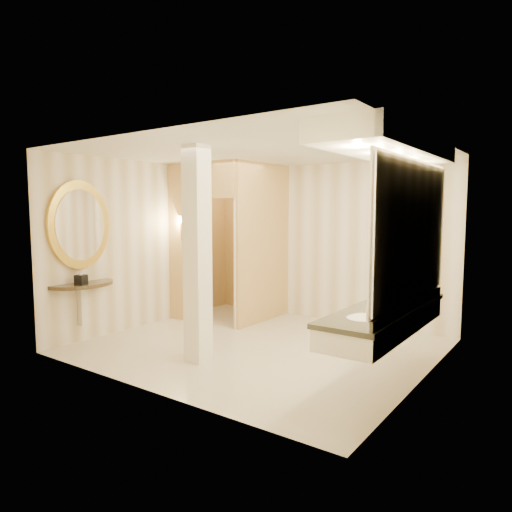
% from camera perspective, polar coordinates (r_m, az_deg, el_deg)
% --- Properties ---
extents(floor, '(4.50, 4.50, 0.00)m').
position_cam_1_polar(floor, '(6.57, 0.35, -11.16)').
color(floor, beige).
rests_on(floor, ground).
extents(ceiling, '(4.50, 4.50, 0.00)m').
position_cam_1_polar(ceiling, '(6.33, 0.37, 12.91)').
color(ceiling, silver).
rests_on(ceiling, wall_back).
extents(wall_back, '(4.50, 0.02, 2.70)m').
position_cam_1_polar(wall_back, '(8.02, 8.63, 1.68)').
color(wall_back, white).
rests_on(wall_back, floor).
extents(wall_front, '(4.50, 0.02, 2.70)m').
position_cam_1_polar(wall_front, '(4.82, -13.48, -1.07)').
color(wall_front, white).
rests_on(wall_front, floor).
extents(wall_left, '(0.02, 4.00, 2.70)m').
position_cam_1_polar(wall_left, '(7.82, -13.23, 1.49)').
color(wall_left, white).
rests_on(wall_left, floor).
extents(wall_right, '(0.02, 4.00, 2.70)m').
position_cam_1_polar(wall_right, '(5.34, 20.48, -0.62)').
color(wall_right, white).
rests_on(wall_right, floor).
extents(toilet_closet, '(1.50, 1.55, 2.70)m').
position_cam_1_polar(toilet_closet, '(7.75, -2.24, 1.86)').
color(toilet_closet, '#DEBE74').
rests_on(toilet_closet, floor).
extents(wall_sconce, '(0.14, 0.14, 0.42)m').
position_cam_1_polar(wall_sconce, '(7.86, -9.36, 4.37)').
color(wall_sconce, '#C88F40').
rests_on(wall_sconce, toilet_closet).
extents(vanity, '(0.75, 2.44, 2.09)m').
position_cam_1_polar(vanity, '(5.02, 16.40, 2.30)').
color(vanity, white).
rests_on(vanity, floor).
extents(console_shelf, '(0.97, 0.97, 1.94)m').
position_cam_1_polar(console_shelf, '(7.00, -21.18, 0.70)').
color(console_shelf, black).
rests_on(console_shelf, floor).
extents(pillar, '(0.26, 0.26, 2.70)m').
position_cam_1_polar(pillar, '(5.72, -7.35, 0.09)').
color(pillar, white).
rests_on(pillar, floor).
extents(tissue_box, '(0.17, 0.17, 0.13)m').
position_cam_1_polar(tissue_box, '(6.83, -21.03, -2.78)').
color(tissue_box, black).
rests_on(tissue_box, console_shelf).
extents(toilet, '(0.57, 0.75, 0.68)m').
position_cam_1_polar(toilet, '(8.63, -0.35, -4.75)').
color(toilet, white).
rests_on(toilet, floor).
extents(soap_bottle_a, '(0.07, 0.08, 0.14)m').
position_cam_1_polar(soap_bottle_a, '(5.39, 15.68, -4.79)').
color(soap_bottle_a, beige).
rests_on(soap_bottle_a, vanity).
extents(soap_bottle_b, '(0.10, 0.10, 0.13)m').
position_cam_1_polar(soap_bottle_b, '(5.15, 15.36, -5.31)').
color(soap_bottle_b, silver).
rests_on(soap_bottle_b, vanity).
extents(soap_bottle_c, '(0.09, 0.09, 0.21)m').
position_cam_1_polar(soap_bottle_c, '(5.04, 14.36, -5.07)').
color(soap_bottle_c, '#C6B28C').
rests_on(soap_bottle_c, vanity).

